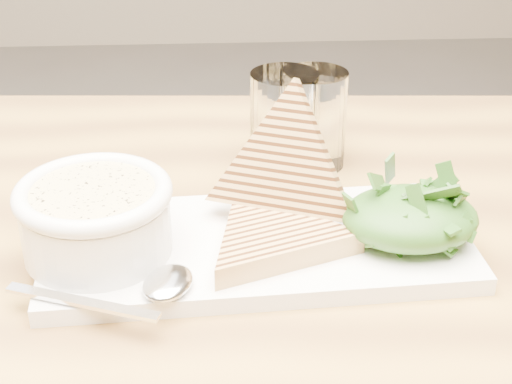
{
  "coord_description": "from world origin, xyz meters",
  "views": [
    {
      "loc": [
        0.02,
        -0.47,
        1.13
      ],
      "look_at": [
        0.05,
        0.12,
        0.81
      ],
      "focal_mm": 55.0,
      "sensor_mm": 36.0,
      "label": 1
    }
  ],
  "objects": [
    {
      "name": "sandwich_lean",
      "position": [
        0.08,
        0.13,
        0.83
      ],
      "size": [
        0.19,
        0.18,
        0.17
      ],
      "primitive_type": null,
      "rotation": [
        1.16,
        0.0,
        -0.37
      ],
      "color": "tan",
      "rests_on": "sandwich_flat"
    },
    {
      "name": "salad_base",
      "position": [
        0.18,
        0.09,
        0.8
      ],
      "size": [
        0.11,
        0.09,
        0.04
      ],
      "primitive_type": "ellipsoid",
      "color": "#1F4016",
      "rests_on": "platter"
    },
    {
      "name": "soup_bowl",
      "position": [
        -0.08,
        0.09,
        0.8
      ],
      "size": [
        0.12,
        0.12,
        0.05
      ],
      "primitive_type": "cylinder",
      "color": "white",
      "rests_on": "platter"
    },
    {
      "name": "glass_near",
      "position": [
        0.09,
        0.26,
        0.81
      ],
      "size": [
        0.07,
        0.07,
        0.1
      ],
      "primitive_type": "cylinder",
      "color": "white",
      "rests_on": "table_top"
    },
    {
      "name": "spoon_bowl",
      "position": [
        -0.02,
        0.03,
        0.78
      ],
      "size": [
        0.05,
        0.06,
        0.01
      ],
      "primitive_type": "ellipsoid",
      "rotation": [
        0.0,
        0.0,
        -0.36
      ],
      "color": "silver",
      "rests_on": "platter"
    },
    {
      "name": "platter",
      "position": [
        0.05,
        0.1,
        0.77
      ],
      "size": [
        0.37,
        0.18,
        0.02
      ],
      "primitive_type": "cube",
      "rotation": [
        0.0,
        0.0,
        0.06
      ],
      "color": "white",
      "rests_on": "table_top"
    },
    {
      "name": "sandwich_flat",
      "position": [
        0.06,
        0.08,
        0.79
      ],
      "size": [
        0.2,
        0.2,
        0.02
      ],
      "primitive_type": null,
      "rotation": [
        0.0,
        0.0,
        0.36
      ],
      "color": "tan",
      "rests_on": "platter"
    },
    {
      "name": "table_top",
      "position": [
        0.09,
        0.05,
        0.74
      ],
      "size": [
        1.28,
        0.89,
        0.04
      ],
      "primitive_type": "cube",
      "rotation": [
        0.0,
        0.0,
        -0.06
      ],
      "color": "olive",
      "rests_on": "ground"
    },
    {
      "name": "arugula_pile",
      "position": [
        0.18,
        0.09,
        0.8
      ],
      "size": [
        0.11,
        0.1,
        0.05
      ],
      "primitive_type": null,
      "color": "#32671D",
      "rests_on": "platter"
    },
    {
      "name": "soup",
      "position": [
        -0.08,
        0.09,
        0.83
      ],
      "size": [
        0.1,
        0.1,
        0.01
      ],
      "primitive_type": "cylinder",
      "color": "#D6C586",
      "rests_on": "soup_bowl"
    },
    {
      "name": "glass_far",
      "position": [
        0.12,
        0.27,
        0.81
      ],
      "size": [
        0.07,
        0.07,
        0.1
      ],
      "primitive_type": "cylinder",
      "color": "white",
      "rests_on": "table_top"
    },
    {
      "name": "spoon_handle",
      "position": [
        -0.09,
        0.01,
        0.78
      ],
      "size": [
        0.12,
        0.05,
        0.0
      ],
      "primitive_type": "cube",
      "rotation": [
        0.0,
        0.0,
        -0.36
      ],
      "color": "silver",
      "rests_on": "platter"
    },
    {
      "name": "bowl_rim",
      "position": [
        -0.08,
        0.09,
        0.83
      ],
      "size": [
        0.13,
        0.13,
        0.01
      ],
      "primitive_type": "torus",
      "color": "white",
      "rests_on": "soup_bowl"
    }
  ]
}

